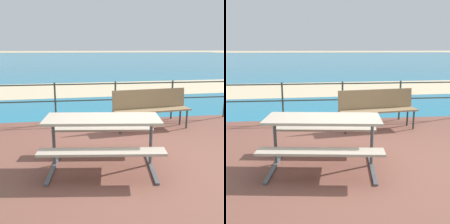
% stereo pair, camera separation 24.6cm
% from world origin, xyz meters
% --- Properties ---
extents(ground_plane, '(240.00, 240.00, 0.00)m').
position_xyz_m(ground_plane, '(0.00, 0.00, 0.00)').
color(ground_plane, tan).
extents(patio_paving, '(6.40, 5.20, 0.06)m').
position_xyz_m(patio_paving, '(0.00, 0.00, 0.03)').
color(patio_paving, brown).
rests_on(patio_paving, ground).
extents(sea_water, '(90.00, 90.00, 0.01)m').
position_xyz_m(sea_water, '(0.00, 40.00, 0.01)').
color(sea_water, teal).
rests_on(sea_water, ground).
extents(beach_strip, '(54.13, 6.56, 0.01)m').
position_xyz_m(beach_strip, '(0.00, 8.20, 0.01)').
color(beach_strip, beige).
rests_on(beach_strip, ground).
extents(picnic_table, '(1.91, 1.54, 0.79)m').
position_xyz_m(picnic_table, '(-0.60, -0.14, 0.65)').
color(picnic_table, tan).
rests_on(picnic_table, patio_paving).
extents(park_bench, '(1.80, 0.64, 0.90)m').
position_xyz_m(park_bench, '(0.71, 1.69, 0.60)').
color(park_bench, '#8C704C').
rests_on(park_bench, patio_paving).
extents(railing_fence, '(5.94, 0.04, 1.01)m').
position_xyz_m(railing_fence, '(0.00, 2.41, 0.70)').
color(railing_fence, '#2D3833').
rests_on(railing_fence, patio_paving).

